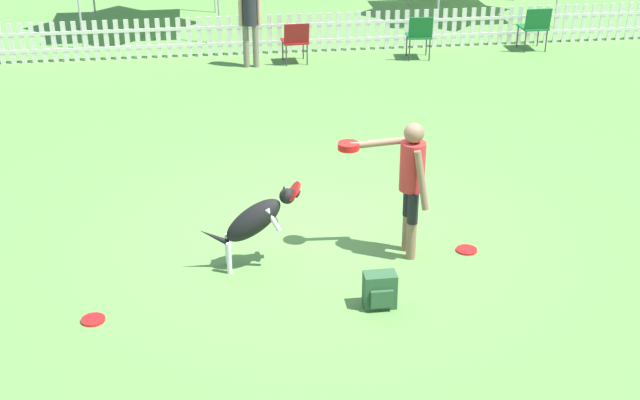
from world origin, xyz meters
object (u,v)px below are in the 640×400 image
object	(u,v)px
handler_person	(408,174)
folding_chair_center	(535,25)
frisbee_near_handler	(467,250)
leaping_dog	(256,219)
backpack_on_grass	(380,290)
frisbee_near_dog	(93,320)
spectator_standing	(250,17)
folding_chair_green_right	(419,33)
folding_chair_blue_left	(296,39)

from	to	relation	value
handler_person	folding_chair_center	xyz separation A→B (m)	(4.44, 7.89, -0.46)
frisbee_near_handler	folding_chair_center	bearing A→B (deg)	64.87
leaping_dog	backpack_on_grass	world-z (taller)	leaping_dog
leaping_dog	frisbee_near_dog	size ratio (longest dim) A/B	4.73
frisbee_near_dog	spectator_standing	world-z (taller)	spectator_standing
handler_person	backpack_on_grass	world-z (taller)	handler_person
frisbee_near_dog	backpack_on_grass	distance (m)	2.89
frisbee_near_handler	spectator_standing	bearing A→B (deg)	104.16
folding_chair_center	folding_chair_green_right	distance (m)	2.43
frisbee_near_handler	folding_chair_center	size ratio (longest dim) A/B	0.27
folding_chair_center	folding_chair_green_right	size ratio (longest dim) A/B	1.02
frisbee_near_handler	frisbee_near_dog	world-z (taller)	same
folding_chair_green_right	spectator_standing	size ratio (longest dim) A/B	0.55
frisbee_near_handler	folding_chair_blue_left	distance (m)	7.78
leaping_dog	frisbee_near_handler	xyz separation A→B (m)	(2.40, 0.01, -0.56)
frisbee_near_dog	backpack_on_grass	bearing A→B (deg)	-2.65
frisbee_near_dog	folding_chair_center	bearing A→B (deg)	48.39
leaping_dog	folding_chair_blue_left	bearing A→B (deg)	168.91
handler_person	backpack_on_grass	distance (m)	1.42
folding_chair_blue_left	spectator_standing	size ratio (longest dim) A/B	0.52
backpack_on_grass	frisbee_near_dog	bearing A→B (deg)	177.35
spectator_standing	handler_person	bearing A→B (deg)	102.05
handler_person	folding_chair_blue_left	world-z (taller)	handler_person
backpack_on_grass	folding_chair_center	bearing A→B (deg)	61.07
folding_chair_blue_left	folding_chair_green_right	size ratio (longest dim) A/B	0.94
handler_person	folding_chair_green_right	xyz separation A→B (m)	(2.03, 7.61, -0.47)
folding_chair_blue_left	spectator_standing	bearing A→B (deg)	1.37
frisbee_near_handler	folding_chair_center	distance (m)	8.78
handler_person	leaping_dog	size ratio (longest dim) A/B	1.39
folding_chair_green_right	spectator_standing	distance (m)	3.26
leaping_dog	folding_chair_center	bearing A→B (deg)	141.09
frisbee_near_handler	leaping_dog	bearing A→B (deg)	-179.81
frisbee_near_dog	folding_chair_center	world-z (taller)	folding_chair_center
frisbee_near_dog	backpack_on_grass	world-z (taller)	backpack_on_grass
frisbee_near_dog	spectator_standing	xyz separation A→B (m)	(2.19, 8.50, 0.93)
frisbee_near_dog	spectator_standing	distance (m)	8.83
spectator_standing	leaping_dog	bearing A→B (deg)	89.42
frisbee_near_handler	folding_chair_center	world-z (taller)	folding_chair_center
folding_chair_blue_left	folding_chair_green_right	distance (m)	2.38
handler_person	folding_chair_blue_left	bearing A→B (deg)	1.36
frisbee_near_handler	spectator_standing	xyz separation A→B (m)	(-1.92, 7.62, 0.93)
backpack_on_grass	folding_chair_green_right	xyz separation A→B (m)	(2.54, 8.67, 0.33)
leaping_dog	folding_chair_center	world-z (taller)	leaping_dog
frisbee_near_handler	folding_chair_green_right	size ratio (longest dim) A/B	0.28
backpack_on_grass	folding_chair_blue_left	world-z (taller)	folding_chair_blue_left
handler_person	frisbee_near_dog	world-z (taller)	handler_person
frisbee_near_dog	folding_chair_green_right	world-z (taller)	folding_chair_green_right
folding_chair_blue_left	leaping_dog	bearing A→B (deg)	76.62
folding_chair_center	spectator_standing	world-z (taller)	spectator_standing
handler_person	spectator_standing	distance (m)	7.67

